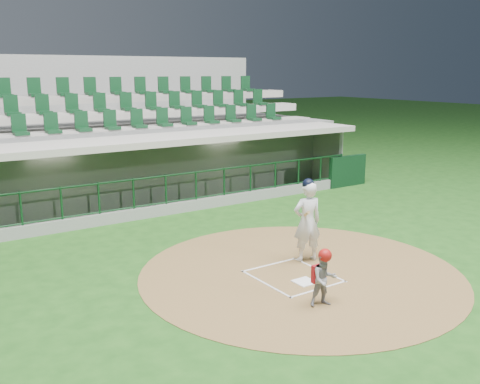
% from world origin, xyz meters
% --- Properties ---
extents(ground, '(120.00, 120.00, 0.00)m').
position_xyz_m(ground, '(0.00, 0.00, 0.00)').
color(ground, '#1A4814').
rests_on(ground, ground).
extents(dirt_circle, '(7.20, 7.20, 0.01)m').
position_xyz_m(dirt_circle, '(0.30, -0.20, 0.01)').
color(dirt_circle, brown).
rests_on(dirt_circle, ground).
extents(home_plate, '(0.43, 0.43, 0.02)m').
position_xyz_m(home_plate, '(0.00, -0.70, 0.02)').
color(home_plate, white).
rests_on(home_plate, dirt_circle).
extents(batter_box_chalk, '(1.55, 1.80, 0.01)m').
position_xyz_m(batter_box_chalk, '(0.00, -0.30, 0.02)').
color(batter_box_chalk, silver).
rests_on(batter_box_chalk, ground).
extents(dugout_structure, '(16.40, 3.70, 3.00)m').
position_xyz_m(dugout_structure, '(0.15, 7.83, 0.96)').
color(dugout_structure, gray).
rests_on(dugout_structure, ground).
extents(seating_deck, '(17.00, 6.72, 5.15)m').
position_xyz_m(seating_deck, '(0.00, 10.91, 1.42)').
color(seating_deck, slate).
rests_on(seating_deck, ground).
extents(batter, '(0.93, 0.95, 1.99)m').
position_xyz_m(batter, '(0.91, 0.31, 1.00)').
color(batter, silver).
rests_on(batter, dirt_circle).
extents(catcher, '(0.61, 0.53, 1.14)m').
position_xyz_m(catcher, '(-0.45, -1.77, 0.58)').
color(catcher, gray).
rests_on(catcher, dirt_circle).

